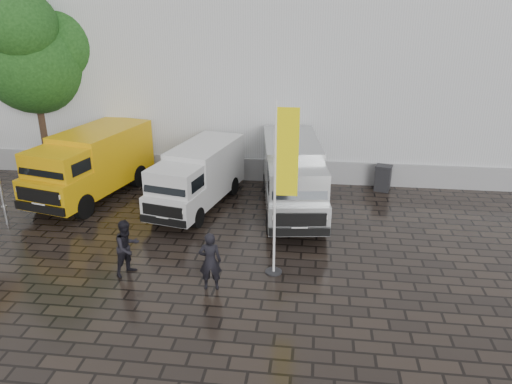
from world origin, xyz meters
The scene contains 11 objects.
ground centered at (0.00, 0.00, 0.00)m, with size 120.00×120.00×0.00m, color black.
exhibition_hall centered at (2.00, 16.00, 6.00)m, with size 44.00×16.00×12.00m, color silver.
hall_plinth centered at (2.00, 7.95, 0.50)m, with size 44.00×0.15×1.00m, color gray.
van_yellow centered at (-7.21, 5.14, 1.34)m, with size 2.23×5.79×2.67m, color #D49B0B, non-canonical shape.
van_white centered at (-2.75, 4.70, 1.16)m, with size 1.79×5.36×2.32m, color silver, non-canonical shape.
van_silver centered at (0.90, 4.70, 1.31)m, with size 2.02×6.05×2.62m, color #9EA1A2, non-canonical shape.
flagpole centered at (0.82, 0.07, 2.90)m, with size 0.88×0.50×5.18m.
tree centered at (-10.80, 8.38, 5.33)m, with size 4.62×4.62×8.30m.
wheelie_bin centered at (4.58, 7.42, 0.54)m, with size 0.66×0.66×1.09m, color black.
person_front centered at (-1.03, -1.02, 0.86)m, with size 0.63×0.41×1.73m, color black.
person_tent centered at (-3.60, -0.51, 0.85)m, with size 0.83×0.65×1.71m, color black.
Camera 1 is at (1.73, -12.85, 7.67)m, focal length 35.00 mm.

